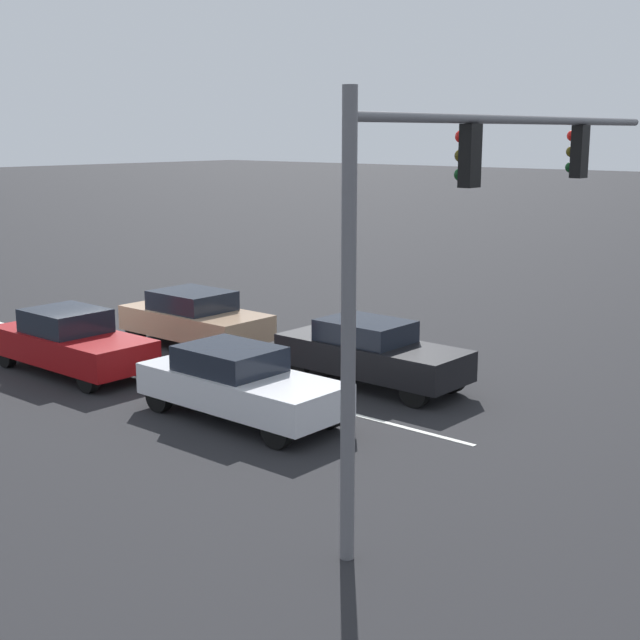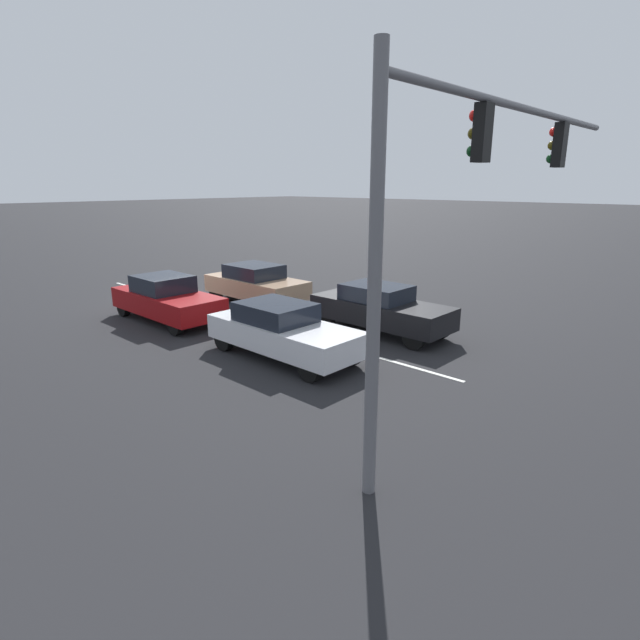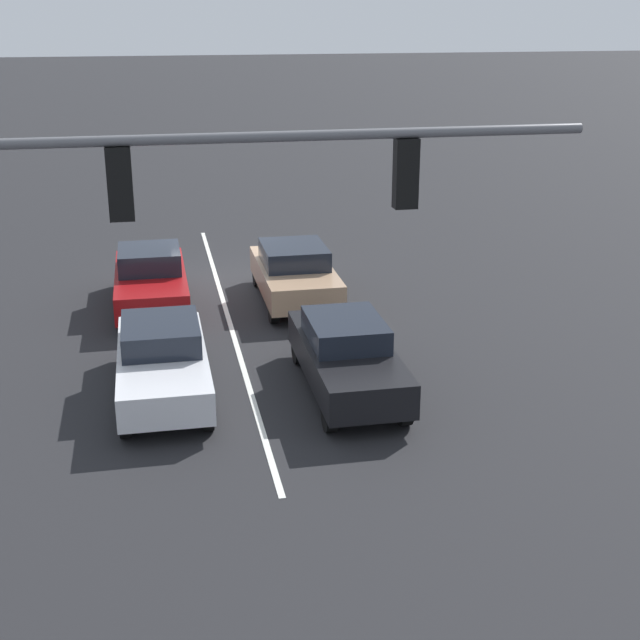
# 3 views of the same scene
# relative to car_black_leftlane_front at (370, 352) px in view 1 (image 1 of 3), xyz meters

# --- Properties ---
(ground_plane) EXTENTS (240.00, 240.00, 0.00)m
(ground_plane) POSITION_rel_car_black_leftlane_front_xyz_m (1.98, -8.14, -0.79)
(ground_plane) COLOR black
(lane_stripe_left_divider) EXTENTS (0.12, 18.16, 0.01)m
(lane_stripe_left_divider) POSITION_rel_car_black_leftlane_front_xyz_m (1.98, -5.06, -0.79)
(lane_stripe_left_divider) COLOR silver
(lane_stripe_left_divider) RESTS_ON ground_plane
(car_black_leftlane_front) EXTENTS (1.71, 4.63, 1.53)m
(car_black_leftlane_front) POSITION_rel_car_black_leftlane_front_xyz_m (0.00, 0.00, 0.00)
(car_black_leftlane_front) COLOR black
(car_black_leftlane_front) RESTS_ON ground_plane
(car_silver_midlane_front) EXTENTS (1.78, 4.59, 1.50)m
(car_silver_midlane_front) POSITION_rel_car_black_leftlane_front_xyz_m (3.74, -0.52, -0.03)
(car_silver_midlane_front) COLOR silver
(car_silver_midlane_front) RESTS_ON ground_plane
(car_tan_leftlane_second) EXTENTS (1.89, 4.37, 1.54)m
(car_tan_leftlane_second) POSITION_rel_car_black_leftlane_front_xyz_m (0.07, -6.04, 0.00)
(car_tan_leftlane_second) COLOR tan
(car_tan_leftlane_second) RESTS_ON ground_plane
(car_maroon_midlane_second) EXTENTS (1.82, 4.58, 1.57)m
(car_maroon_midlane_second) POSITION_rel_car_black_leftlane_front_xyz_m (3.88, -6.27, -0.02)
(car_maroon_midlane_second) COLOR maroon
(car_maroon_midlane_second) RESTS_ON ground_plane
(traffic_signal_gantry) EXTENTS (9.30, 0.37, 6.39)m
(traffic_signal_gantry) POSITION_rel_car_black_leftlane_front_xyz_m (4.31, 5.01, 3.88)
(traffic_signal_gantry) COLOR slate
(traffic_signal_gantry) RESTS_ON ground_plane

